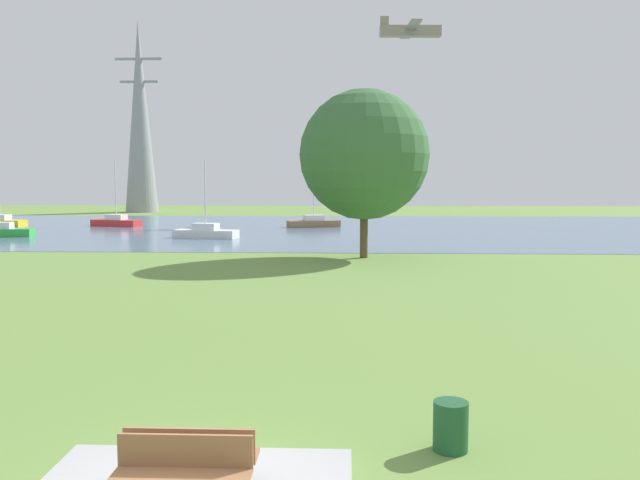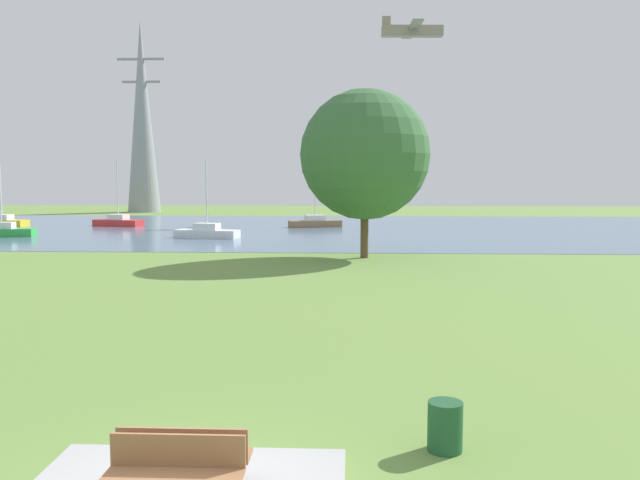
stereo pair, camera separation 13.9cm
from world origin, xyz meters
The scene contains 13 objects.
ground_plane centered at (0.00, 22.00, 0.00)m, with size 160.00×160.00×0.00m, color olive.
bench_facing_water centered at (0.00, 0.27, 0.47)m, with size 1.80×0.48×0.89m.
bench_facing_inland centered at (0.00, -0.27, 0.47)m, with size 1.80×0.48×0.89m.
litter_bin centered at (3.79, 1.86, 0.40)m, with size 0.56×0.56×0.80m, color #1E512D.
water_surface centered at (0.00, 50.00, 0.01)m, with size 140.00×40.00×0.02m, color slate.
sailboat_brown centered at (-0.99, 51.49, 0.45)m, with size 5.02×3.05×5.58m.
sailboat_white centered at (-8.47, 39.75, 0.45)m, with size 5.00×2.39×5.76m.
sailboat_yellow centered at (-30.43, 51.08, 0.45)m, with size 4.96×2.13×5.95m.
sailboat_red centered at (-19.62, 51.85, 0.45)m, with size 5.03×2.84×6.17m.
sailboat_green centered at (-24.50, 40.21, 0.45)m, with size 4.97×2.21×6.01m.
tree_west_far centered at (3.05, 27.84, 5.72)m, with size 7.19×7.19×9.33m.
electricity_pylon centered at (-25.90, 79.30, 12.83)m, with size 6.40×4.40×25.64m.
light_aircraft centered at (8.62, 61.78, 19.93)m, with size 6.45×8.45×2.10m.
Camera 1 is at (2.12, -8.27, 4.32)m, focal length 36.44 mm.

